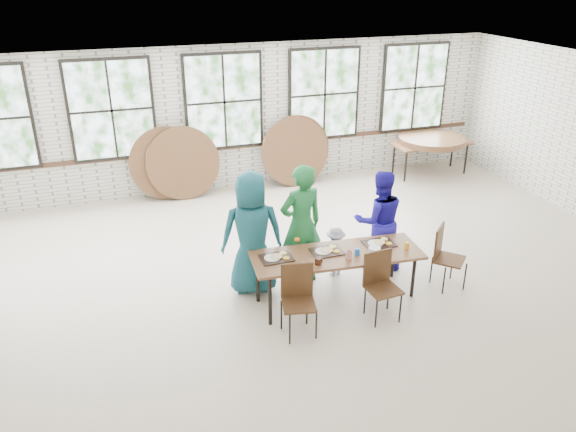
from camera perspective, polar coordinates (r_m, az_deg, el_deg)
The scene contains 13 objects.
room at distance 11.72m, azimuth -6.52°, elevation 11.24°, with size 12.00×12.00×12.00m.
dining_table at distance 7.92m, azimuth 4.99°, elevation -4.15°, with size 2.46×1.00×0.74m.
chair_near_left at distance 7.31m, azimuth 1.00°, elevation -7.86°, with size 0.50×0.48×0.95m.
chair_near_right at distance 7.71m, azimuth 9.35°, elevation -6.37°, with size 0.45×0.44×0.95m.
chair_spare at distance 8.61m, azimuth 15.57°, elevation -3.52°, with size 0.58×0.58×0.95m.
adult_teal at distance 8.04m, azimuth -3.68°, elevation -1.76°, with size 0.90×0.59×1.84m, color #1A635C.
adult_green at distance 8.24m, azimuth 1.35°, elevation -0.93°, with size 0.68×0.45×1.87m, color #1B6631.
toddler at distance 8.67m, azimuth 4.83°, elevation -3.62°, with size 0.52×0.30×0.80m, color #162047.
adult_blue at distance 8.78m, azimuth 9.22°, elevation -0.47°, with size 0.79×0.62×1.63m, color #1E1599.
storage_table at distance 13.21m, azimuth 14.34°, elevation 7.01°, with size 1.82×0.79×0.74m.
tabletop_clutter at distance 7.89m, azimuth 5.56°, elevation -3.65°, with size 2.09×0.57×0.11m.
round_tops_stacked at distance 13.18m, azimuth 14.40°, elevation 7.51°, with size 1.50×1.50×0.13m.
round_tops_leaning at distance 11.87m, azimuth -5.17°, elevation 5.98°, with size 4.29×0.41×1.50m.
Camera 1 is at (-2.43, -6.72, 4.45)m, focal length 35.00 mm.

